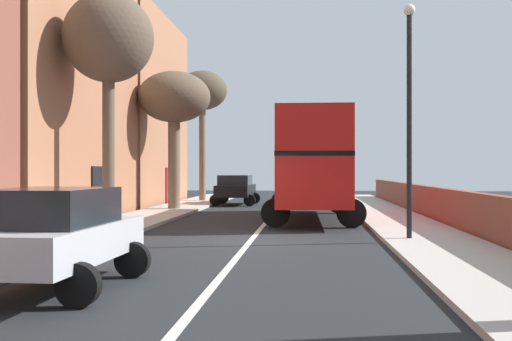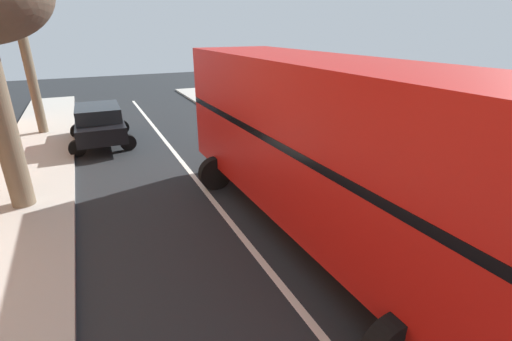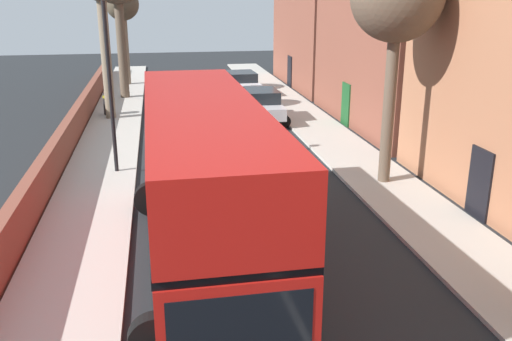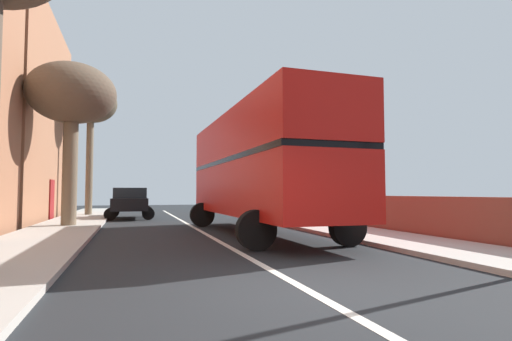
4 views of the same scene
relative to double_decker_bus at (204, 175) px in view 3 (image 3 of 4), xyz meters
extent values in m
plane|color=black|center=(-1.70, -7.65, -2.35)|extent=(84.00, 84.00, 0.00)
cube|color=silver|center=(-1.70, -7.65, -2.35)|extent=(0.16, 54.00, 0.01)
cube|color=#B2ADA3|center=(-6.60, -7.65, -2.29)|extent=(2.60, 60.00, 0.12)
cube|color=#B2ADA3|center=(3.20, -7.65, -2.29)|extent=(2.60, 60.00, 0.12)
cube|color=brown|center=(-10.20, -25.65, 1.79)|extent=(4.00, 11.52, 8.29)
cube|color=black|center=(-8.17, -25.65, -1.30)|extent=(0.08, 1.10, 2.10)
cube|color=brown|center=(-10.20, -13.65, 2.76)|extent=(4.00, 11.52, 10.22)
cube|color=#194C23|center=(-8.17, -13.65, -1.30)|extent=(0.08, 1.10, 2.10)
cube|color=black|center=(-8.17, -1.65, -1.30)|extent=(0.08, 1.10, 2.10)
cube|color=brown|center=(4.75, -7.65, -1.70)|extent=(0.36, 54.00, 1.30)
cube|color=#B41611|center=(0.00, -0.01, -0.80)|extent=(2.66, 10.55, 1.70)
cube|color=black|center=(0.00, -0.01, 0.13)|extent=(2.68, 10.44, 0.16)
cube|color=#B41611|center=(0.00, -0.01, 0.96)|extent=(2.66, 10.55, 1.50)
cube|color=black|center=(-0.08, 5.23, -0.72)|extent=(2.20, 0.09, 1.19)
cylinder|color=black|center=(-1.33, 3.55, -1.85)|extent=(1.00, 0.31, 1.00)
cylinder|color=black|center=(1.23, 3.58, -1.85)|extent=(1.00, 0.31, 1.00)
cylinder|color=black|center=(-1.23, -3.60, -1.85)|extent=(1.00, 0.31, 1.00)
cylinder|color=black|center=(1.33, -3.56, -1.85)|extent=(1.00, 0.31, 1.00)
cube|color=silver|center=(-4.20, -21.72, -1.58)|extent=(1.96, 4.04, 0.59)
cube|color=black|center=(-4.19, -21.92, -1.01)|extent=(1.74, 2.25, 0.55)
cylinder|color=black|center=(-5.17, -20.53, -2.03)|extent=(0.65, 0.25, 0.64)
cylinder|color=black|center=(-3.33, -20.45, -2.03)|extent=(0.65, 0.25, 0.64)
cylinder|color=black|center=(-5.07, -22.99, -2.03)|extent=(0.65, 0.25, 0.64)
cylinder|color=black|center=(-3.23, -22.91, -2.03)|extent=(0.65, 0.25, 0.64)
cube|color=#B7BABF|center=(-4.20, -14.91, -1.58)|extent=(1.81, 4.08, 0.59)
cube|color=black|center=(-4.20, -15.11, -0.99)|extent=(1.63, 2.26, 0.59)
cylinder|color=black|center=(-5.05, -13.63, -2.03)|extent=(0.65, 0.24, 0.64)
cylinder|color=black|center=(-3.29, -13.67, -2.03)|extent=(0.65, 0.24, 0.64)
cylinder|color=black|center=(-5.11, -16.14, -2.03)|extent=(0.65, 0.24, 0.64)
cylinder|color=black|center=(-3.35, -16.18, -2.03)|extent=(0.65, 0.24, 0.64)
cylinder|color=brown|center=(-6.62, -4.94, 0.55)|extent=(0.40, 0.40, 5.57)
cylinder|color=brown|center=(2.98, -22.76, 0.78)|extent=(0.55, 0.55, 6.03)
cylinder|color=#7A6B56|center=(3.44, -16.89, 0.98)|extent=(0.50, 0.50, 6.43)
cylinder|color=#7A6B56|center=(3.05, -27.94, 0.26)|extent=(0.48, 0.48, 4.98)
ellipsoid|color=#4C4233|center=(3.05, -27.94, 3.19)|extent=(2.24, 2.24, 2.21)
cylinder|color=black|center=(2.60, -7.71, 0.77)|extent=(0.14, 0.14, 6.00)
cylinder|color=black|center=(3.60, -17.75, -1.78)|extent=(0.52, 0.52, 0.90)
cylinder|color=olive|center=(3.60, -17.75, -1.28)|extent=(0.55, 0.55, 0.10)
camera|label=1|loc=(-0.09, -24.71, -0.40)|focal=43.56mm
camera|label=2|loc=(-4.54, -6.16, 2.30)|focal=25.18mm
camera|label=3|loc=(0.93, 12.23, 4.08)|focal=38.86mm
camera|label=4|loc=(-4.17, -12.97, -0.94)|focal=27.97mm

